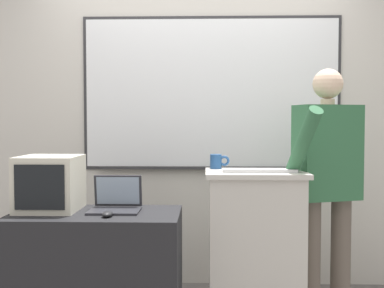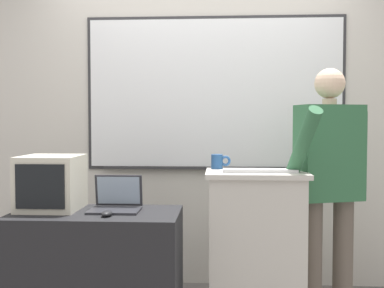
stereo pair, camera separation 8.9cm
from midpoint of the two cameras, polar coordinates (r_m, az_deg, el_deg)
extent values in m
cube|color=beige|center=(3.93, 1.69, 4.01)|extent=(6.40, 0.12, 2.82)
cube|color=#2D2D30|center=(3.87, 3.38, 6.03)|extent=(2.05, 0.02, 1.22)
cube|color=white|center=(3.86, 3.38, 6.03)|extent=(2.00, 0.02, 1.17)
cube|color=#2D2D30|center=(3.86, 3.35, -2.87)|extent=(1.80, 0.04, 0.02)
cube|color=#BCB7AD|center=(3.15, 8.38, -12.65)|extent=(0.58, 0.41, 0.98)
cube|color=#BCB7AD|center=(3.05, 8.45, -3.51)|extent=(0.63, 0.44, 0.03)
cube|color=black|center=(3.07, -10.41, -15.03)|extent=(1.01, 0.55, 0.77)
cylinder|color=brown|center=(3.29, 14.79, -13.49)|extent=(0.13, 0.13, 0.81)
cylinder|color=brown|center=(3.40, 18.18, -13.02)|extent=(0.13, 0.13, 0.81)
cube|color=#2D603D|center=(3.22, 16.68, -0.98)|extent=(0.45, 0.33, 0.61)
cylinder|color=beige|center=(3.22, 16.76, 4.81)|extent=(0.09, 0.09, 0.04)
sphere|color=beige|center=(3.23, 16.79, 6.89)|extent=(0.19, 0.19, 0.19)
cylinder|color=#2D603D|center=(2.94, 13.66, -0.56)|extent=(0.20, 0.43, 0.51)
cylinder|color=#2D603D|center=(3.34, 20.05, -1.33)|extent=(0.08, 0.08, 0.58)
cube|color=#28282D|center=(2.97, -8.32, -7.82)|extent=(0.30, 0.23, 0.01)
cube|color=#28282D|center=(3.07, -7.85, -5.46)|extent=(0.30, 0.04, 0.20)
cube|color=#8C9EB2|center=(3.07, -7.88, -5.46)|extent=(0.27, 0.03, 0.17)
cube|color=silver|center=(3.00, 8.91, -3.14)|extent=(0.46, 0.11, 0.02)
ellipsoid|color=black|center=(2.83, -9.17, -8.14)|extent=(0.06, 0.10, 0.03)
cube|color=beige|center=(3.10, -15.54, -4.43)|extent=(0.36, 0.37, 0.34)
cube|color=black|center=(2.93, -16.75, -4.87)|extent=(0.29, 0.01, 0.26)
cylinder|color=#234C84|center=(3.19, 3.78, -2.09)|extent=(0.08, 0.08, 0.10)
torus|color=#234C84|center=(3.19, 4.78, -2.01)|extent=(0.07, 0.02, 0.07)
camera|label=1|loc=(0.04, -89.13, 0.04)|focal=45.00mm
camera|label=2|loc=(0.04, 90.87, -0.04)|focal=45.00mm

